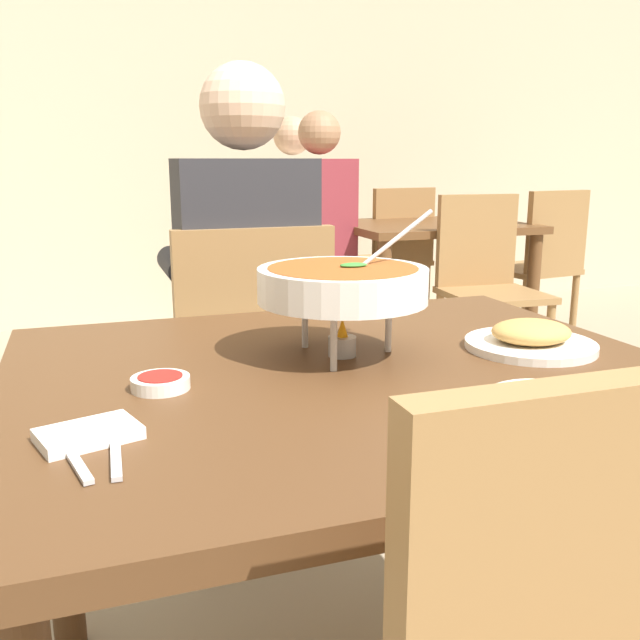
% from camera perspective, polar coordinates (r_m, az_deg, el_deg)
% --- Properties ---
extents(cafe_rear_partition, '(10.00, 0.10, 3.00)m').
position_cam_1_polar(cafe_rear_partition, '(4.75, -14.75, 17.97)').
color(cafe_rear_partition, beige).
rests_on(cafe_rear_partition, ground_plane).
extents(dining_table_main, '(1.12, 0.96, 0.72)m').
position_cam_1_polar(dining_table_main, '(1.21, 2.35, -8.78)').
color(dining_table_main, '#51331C').
rests_on(dining_table_main, ground_plane).
extents(chair_diner_main, '(0.44, 0.44, 0.90)m').
position_cam_1_polar(chair_diner_main, '(1.93, -5.96, -3.69)').
color(chair_diner_main, olive).
rests_on(chair_diner_main, ground_plane).
extents(diner_main, '(0.40, 0.45, 1.31)m').
position_cam_1_polar(diner_main, '(1.91, -6.36, 3.37)').
color(diner_main, '#2D2D38').
rests_on(diner_main, ground_plane).
extents(curry_bowl, '(0.33, 0.30, 0.26)m').
position_cam_1_polar(curry_bowl, '(1.21, 1.90, 2.89)').
color(curry_bowl, silver).
rests_on(curry_bowl, dining_table_main).
extents(rice_plate, '(0.24, 0.24, 0.06)m').
position_cam_1_polar(rice_plate, '(0.97, 17.31, -7.09)').
color(rice_plate, white).
rests_on(rice_plate, dining_table_main).
extents(appetizer_plate, '(0.24, 0.24, 0.06)m').
position_cam_1_polar(appetizer_plate, '(1.34, 17.10, -1.50)').
color(appetizer_plate, white).
rests_on(appetizer_plate, dining_table_main).
extents(sauce_dish, '(0.09, 0.09, 0.02)m').
position_cam_1_polar(sauce_dish, '(1.09, -13.05, -5.03)').
color(sauce_dish, white).
rests_on(sauce_dish, dining_table_main).
extents(napkin_folded, '(0.14, 0.11, 0.02)m').
position_cam_1_polar(napkin_folded, '(0.92, -18.60, -8.92)').
color(napkin_folded, white).
rests_on(napkin_folded, dining_table_main).
extents(fork_utensil, '(0.05, 0.17, 0.01)m').
position_cam_1_polar(fork_utensil, '(0.88, -19.85, -10.44)').
color(fork_utensil, silver).
rests_on(fork_utensil, dining_table_main).
extents(spoon_utensil, '(0.02, 0.17, 0.01)m').
position_cam_1_polar(spoon_utensil, '(0.88, -16.55, -10.20)').
color(spoon_utensil, silver).
rests_on(spoon_utensil, dining_table_main).
extents(dining_table_far, '(1.00, 0.80, 0.72)m').
position_cam_1_polar(dining_table_far, '(3.91, 9.21, 6.08)').
color(dining_table_far, brown).
rests_on(dining_table_far, ground_plane).
extents(chair_bg_left, '(0.45, 0.45, 0.90)m').
position_cam_1_polar(chair_bg_left, '(4.20, -0.55, 5.54)').
color(chair_bg_left, olive).
rests_on(chair_bg_left, ground_plane).
extents(chair_bg_middle, '(0.49, 0.49, 0.90)m').
position_cam_1_polar(chair_bg_middle, '(3.77, 0.11, 4.66)').
color(chair_bg_middle, olive).
rests_on(chair_bg_middle, ground_plane).
extents(chair_bg_right, '(0.49, 0.49, 0.90)m').
position_cam_1_polar(chair_bg_right, '(4.34, 6.13, 5.71)').
color(chair_bg_right, olive).
rests_on(chair_bg_right, ground_plane).
extents(chair_bg_corner, '(0.50, 0.50, 0.90)m').
position_cam_1_polar(chair_bg_corner, '(4.17, 17.82, 4.84)').
color(chair_bg_corner, olive).
rests_on(chair_bg_corner, ground_plane).
extents(chair_bg_window, '(0.47, 0.47, 0.90)m').
position_cam_1_polar(chair_bg_window, '(3.46, 13.52, 3.53)').
color(chair_bg_window, olive).
rests_on(chair_bg_window, ground_plane).
extents(patron_bg_left, '(0.45, 0.40, 1.31)m').
position_cam_1_polar(patron_bg_left, '(4.16, -1.74, 8.72)').
color(patron_bg_left, '#2D2D38').
rests_on(patron_bg_left, ground_plane).
extents(patron_bg_middle, '(0.40, 0.45, 1.31)m').
position_cam_1_polar(patron_bg_middle, '(3.69, -0.25, 8.16)').
color(patron_bg_middle, '#2D2D38').
rests_on(patron_bg_middle, ground_plane).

